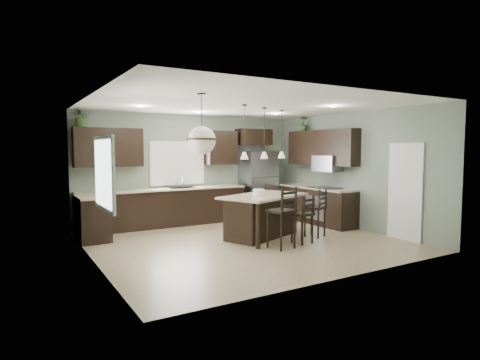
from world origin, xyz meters
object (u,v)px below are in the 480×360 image
Objects in this scene: kitchen_island at (264,216)px; bar_stool_center at (302,219)px; plant_back_left at (82,116)px; refrigerator at (258,184)px; bar_stool_right at (315,213)px; serving_dish at (259,193)px; bar_stool_left at (281,218)px.

bar_stool_center reaches higher than kitchen_island.
refrigerator is at bearing -1.81° from plant_back_left.
plant_back_left is at bearing 178.19° from refrigerator.
bar_stool_right reaches higher than bar_stool_center.
serving_dish is 1.34m from bar_stool_right.
bar_stool_left is at bearing -48.49° from plant_back_left.
refrigerator is 0.95× the size of kitchen_island.
refrigerator is 3.63m from bar_stool_left.
serving_dish reaches higher than kitchen_island.
plant_back_left reaches higher than refrigerator.
bar_stool_center is (0.61, 0.12, -0.11)m from bar_stool_left.
bar_stool_left is 2.50× the size of plant_back_left.
kitchen_island is at bearing -120.27° from refrigerator.
refrigerator reaches higher than bar_stool_right.
plant_back_left is (-4.25, 2.93, 2.11)m from bar_stool_right.
serving_dish is at bearing 180.00° from kitchen_island.
bar_stool_left reaches higher than kitchen_island.
plant_back_left reaches higher than bar_stool_center.
bar_stool_center is 0.93× the size of bar_stool_right.
kitchen_island is 1.63× the size of bar_stool_left.
refrigerator is 7.71× the size of serving_dish.
plant_back_left is (-3.61, 3.28, 2.14)m from bar_stool_center.
plant_back_left reaches higher than bar_stool_right.
serving_dish reaches higher than bar_stool_right.
bar_stool_left is 1.13× the size of bar_stool_right.
bar_stool_center is 0.72m from bar_stool_right.
bar_stool_right is at bearing -96.89° from refrigerator.
serving_dish is 1.08m from bar_stool_center.
refrigerator is 1.86× the size of bar_stool_center.
refrigerator is at bearing 38.21° from kitchen_island.
serving_dish is 0.50× the size of plant_back_left.
bar_stool_right is at bearing 11.57° from bar_stool_left.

